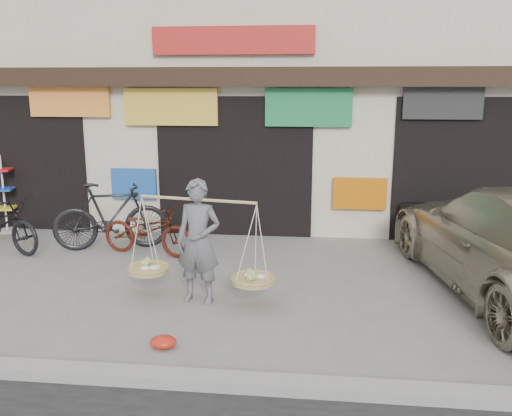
# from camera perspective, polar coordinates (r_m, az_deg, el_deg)

# --- Properties ---
(ground) EXTENTS (70.00, 70.00, 0.00)m
(ground) POSITION_cam_1_polar(r_m,az_deg,el_deg) (7.54, -6.21, -10.01)
(ground) COLOR gray
(ground) RESTS_ON ground
(kerb) EXTENTS (70.00, 0.25, 0.12)m
(kerb) POSITION_cam_1_polar(r_m,az_deg,el_deg) (5.78, -10.68, -17.10)
(kerb) COLOR gray
(kerb) RESTS_ON ground
(shophouse_block) EXTENTS (14.00, 6.32, 7.00)m
(shophouse_block) POSITION_cam_1_polar(r_m,az_deg,el_deg) (13.28, -0.41, 15.22)
(shophouse_block) COLOR beige
(shophouse_block) RESTS_ON ground
(street_vendor) EXTENTS (2.08, 0.82, 1.70)m
(street_vendor) POSITION_cam_1_polar(r_m,az_deg,el_deg) (7.38, -6.07, -4.00)
(street_vendor) COLOR slate
(street_vendor) RESTS_ON ground
(bike_0) EXTENTS (2.01, 1.34, 1.00)m
(bike_0) POSITION_cam_1_polar(r_m,az_deg,el_deg) (10.66, -25.27, -1.49)
(bike_0) COLOR black
(bike_0) RESTS_ON ground
(bike_1) EXTENTS (2.12, 1.13, 1.22)m
(bike_1) POSITION_cam_1_polar(r_m,az_deg,el_deg) (10.04, -15.04, -0.84)
(bike_1) COLOR black
(bike_1) RESTS_ON ground
(bike_2) EXTENTS (1.79, 0.93, 0.89)m
(bike_2) POSITION_cam_1_polar(r_m,az_deg,el_deg) (9.61, -11.33, -2.28)
(bike_2) COLOR #4E180D
(bike_2) RESTS_ON ground
(display_rack) EXTENTS (0.44, 0.44, 1.56)m
(display_rack) POSITION_cam_1_polar(r_m,az_deg,el_deg) (11.96, -24.95, 0.65)
(display_rack) COLOR silver
(display_rack) RESTS_ON ground
(red_bag) EXTENTS (0.31, 0.25, 0.14)m
(red_bag) POSITION_cam_1_polar(r_m,az_deg,el_deg) (6.42, -9.74, -13.73)
(red_bag) COLOR red
(red_bag) RESTS_ON ground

